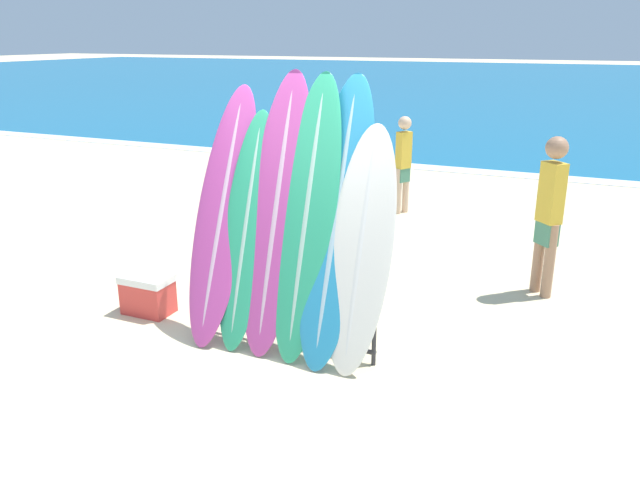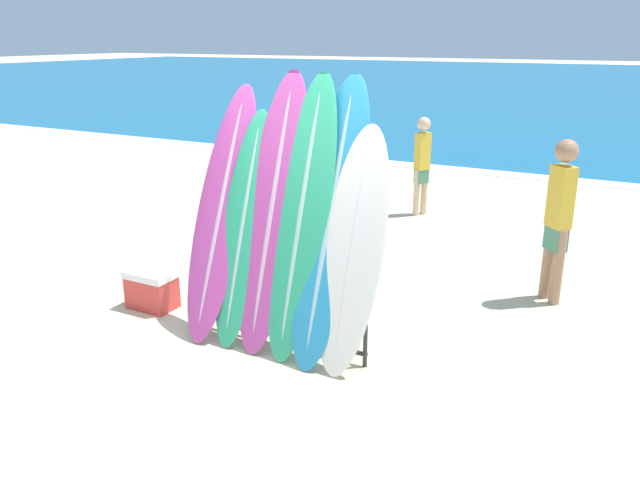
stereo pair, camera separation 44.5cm
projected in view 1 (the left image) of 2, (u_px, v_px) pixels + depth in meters
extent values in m
plane|color=beige|center=(245.00, 368.00, 5.57)|extent=(160.00, 160.00, 0.00)
cube|color=#146693|center=(553.00, 82.00, 39.67)|extent=(120.00, 60.00, 0.00)
cube|color=white|center=(458.00, 170.00, 13.77)|extent=(120.00, 0.60, 0.01)
cylinder|color=#28282D|center=(207.00, 293.00, 6.16)|extent=(0.04, 0.04, 0.81)
cylinder|color=#28282D|center=(375.00, 324.00, 5.50)|extent=(0.04, 0.04, 0.81)
cylinder|color=#28282D|center=(285.00, 269.00, 5.71)|extent=(1.78, 0.04, 0.04)
cylinder|color=#28282D|center=(287.00, 335.00, 5.92)|extent=(1.78, 0.04, 0.04)
ellipsoid|color=#B23D8E|center=(223.00, 214.00, 5.98)|extent=(0.57, 1.09, 2.39)
ellipsoid|color=#CAA1BE|center=(223.00, 214.00, 5.98)|extent=(0.10, 1.05, 2.30)
ellipsoid|color=#289E70|center=(247.00, 230.00, 5.85)|extent=(0.48, 0.84, 2.18)
ellipsoid|color=#9AC3B3|center=(247.00, 230.00, 5.85)|extent=(0.09, 0.82, 2.10)
ellipsoid|color=#B23D8E|center=(277.00, 213.00, 5.74)|extent=(0.59, 0.95, 2.55)
ellipsoid|color=#CAA1BE|center=(277.00, 213.00, 5.74)|extent=(0.11, 0.92, 2.45)
ellipsoid|color=#289E70|center=(307.00, 217.00, 5.61)|extent=(0.55, 0.95, 2.54)
ellipsoid|color=#9AC3B3|center=(307.00, 217.00, 5.61)|extent=(0.10, 0.92, 2.44)
ellipsoid|color=teal|center=(336.00, 221.00, 5.54)|extent=(0.59, 1.06, 2.53)
ellipsoid|color=#98BACC|center=(336.00, 221.00, 5.54)|extent=(0.11, 1.03, 2.43)
ellipsoid|color=silver|center=(361.00, 250.00, 5.41)|extent=(0.57, 0.81, 2.12)
ellipsoid|color=silver|center=(361.00, 250.00, 5.41)|extent=(0.10, 0.79, 2.04)
cylinder|color=#846047|center=(325.00, 167.00, 12.20)|extent=(0.10, 0.10, 0.75)
cylinder|color=#846047|center=(333.00, 168.00, 12.17)|extent=(0.10, 0.10, 0.75)
cube|color=#385693|center=(329.00, 154.00, 12.10)|extent=(0.23, 0.17, 0.23)
cube|color=#42996B|center=(329.00, 133.00, 11.97)|extent=(0.25, 0.19, 0.59)
sphere|color=#846047|center=(329.00, 110.00, 11.84)|extent=(0.21, 0.21, 0.21)
cylinder|color=beige|center=(398.00, 191.00, 10.30)|extent=(0.11, 0.11, 0.76)
cylinder|color=beige|center=(406.00, 190.00, 10.40)|extent=(0.11, 0.11, 0.76)
cube|color=#478466|center=(403.00, 175.00, 10.27)|extent=(0.22, 0.25, 0.23)
cube|color=gold|center=(404.00, 150.00, 10.14)|extent=(0.24, 0.27, 0.60)
sphere|color=beige|center=(405.00, 123.00, 10.00)|extent=(0.21, 0.21, 0.21)
cylinder|color=#A87A5B|center=(538.00, 256.00, 7.13)|extent=(0.12, 0.12, 0.86)
cylinder|color=#A87A5B|center=(549.00, 261.00, 6.96)|extent=(0.12, 0.12, 0.86)
cube|color=#478466|center=(547.00, 233.00, 6.95)|extent=(0.27, 0.28, 0.26)
cube|color=gold|center=(552.00, 193.00, 6.81)|extent=(0.30, 0.31, 0.67)
sphere|color=#A87A5B|center=(557.00, 148.00, 6.65)|extent=(0.24, 0.24, 0.24)
cube|color=red|center=(148.00, 297.00, 6.64)|extent=(0.50, 0.33, 0.35)
cube|color=white|center=(146.00, 279.00, 6.57)|extent=(0.52, 0.34, 0.08)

